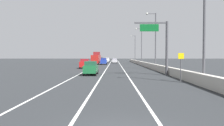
% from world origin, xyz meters
% --- Properties ---
extents(ground_plane, '(320.00, 320.00, 0.00)m').
position_xyz_m(ground_plane, '(0.00, 64.00, 0.00)').
color(ground_plane, '#26282B').
extents(lane_stripe_left, '(0.16, 130.00, 0.00)m').
position_xyz_m(lane_stripe_left, '(-5.50, 55.00, 0.00)').
color(lane_stripe_left, silver).
rests_on(lane_stripe_left, ground_plane).
extents(lane_stripe_center, '(0.16, 130.00, 0.00)m').
position_xyz_m(lane_stripe_center, '(-2.00, 55.00, 0.00)').
color(lane_stripe_center, silver).
rests_on(lane_stripe_center, ground_plane).
extents(lane_stripe_right, '(0.16, 130.00, 0.00)m').
position_xyz_m(lane_stripe_right, '(1.50, 55.00, 0.00)').
color(lane_stripe_right, silver).
rests_on(lane_stripe_right, ground_plane).
extents(jersey_barrier_right, '(0.60, 120.00, 1.10)m').
position_xyz_m(jersey_barrier_right, '(7.58, 40.00, 0.55)').
color(jersey_barrier_right, '#B2ADA3').
rests_on(jersey_barrier_right, ground_plane).
extents(overhead_sign_gantry, '(4.68, 0.36, 7.50)m').
position_xyz_m(overhead_sign_gantry, '(6.24, 23.20, 4.73)').
color(overhead_sign_gantry, '#47474C').
rests_on(overhead_sign_gantry, ground_plane).
extents(speed_advisory_sign, '(0.60, 0.11, 3.00)m').
position_xyz_m(speed_advisory_sign, '(6.68, 15.79, 1.76)').
color(speed_advisory_sign, '#4C4C51').
rests_on(speed_advisory_sign, ground_plane).
extents(lamp_post_right_near, '(2.14, 0.44, 11.54)m').
position_xyz_m(lamp_post_right_near, '(7.81, 13.25, 6.54)').
color(lamp_post_right_near, '#4C4C51').
rests_on(lamp_post_right_near, ground_plane).
extents(lamp_post_right_second, '(2.14, 0.44, 11.54)m').
position_xyz_m(lamp_post_right_second, '(7.88, 37.49, 6.54)').
color(lamp_post_right_second, '#4C4C51').
rests_on(lamp_post_right_second, ground_plane).
extents(lamp_post_right_third, '(2.14, 0.44, 11.54)m').
position_xyz_m(lamp_post_right_third, '(8.03, 61.74, 6.54)').
color(lamp_post_right_third, '#4C4C51').
rests_on(lamp_post_right_third, ground_plane).
extents(lamp_post_right_fourth, '(2.14, 0.44, 11.54)m').
position_xyz_m(lamp_post_right_fourth, '(8.28, 85.98, 6.54)').
color(lamp_post_right_fourth, '#4C4C51').
rests_on(lamp_post_right_fourth, ground_plane).
extents(car_blue_0, '(2.02, 4.62, 2.09)m').
position_xyz_m(car_blue_0, '(-3.71, 61.37, 1.04)').
color(car_blue_0, '#1E389E').
rests_on(car_blue_0, ground_plane).
extents(car_black_1, '(1.85, 4.31, 2.00)m').
position_xyz_m(car_black_1, '(-6.60, 94.82, 1.00)').
color(car_black_1, black).
rests_on(car_black_1, ground_plane).
extents(car_red_2, '(1.98, 4.39, 2.09)m').
position_xyz_m(car_red_2, '(-6.73, 40.14, 1.04)').
color(car_red_2, red).
rests_on(car_red_2, ground_plane).
extents(car_green_3, '(1.84, 4.26, 1.96)m').
position_xyz_m(car_green_3, '(-3.65, 23.70, 0.98)').
color(car_green_3, '#196033').
rests_on(car_green_3, ground_plane).
extents(car_silver_4, '(2.07, 4.21, 1.87)m').
position_xyz_m(car_silver_4, '(-0.31, 75.40, 0.93)').
color(car_silver_4, '#B7B7BC').
rests_on(car_silver_4, ground_plane).
extents(car_white_5, '(1.92, 4.51, 2.03)m').
position_xyz_m(car_white_5, '(-3.46, 87.47, 1.01)').
color(car_white_5, white).
rests_on(car_white_5, ground_plane).
extents(box_truck, '(2.63, 8.67, 4.07)m').
position_xyz_m(box_truck, '(-6.28, 63.34, 1.86)').
color(box_truck, '#A51E19').
rests_on(box_truck, ground_plane).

